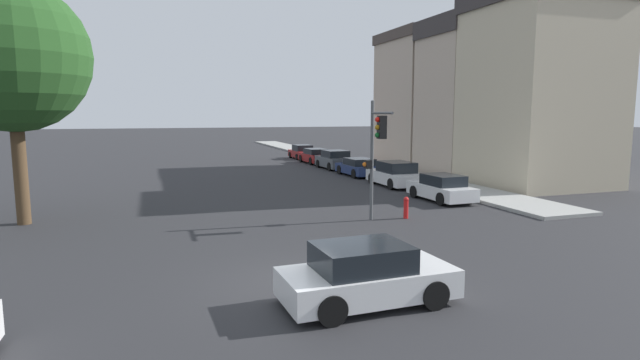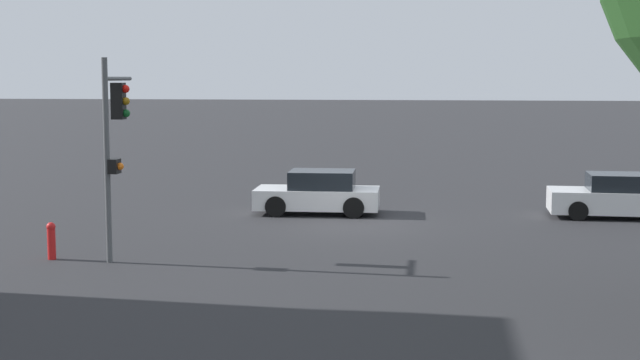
# 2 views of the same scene
# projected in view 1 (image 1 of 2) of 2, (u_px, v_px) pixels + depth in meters

# --- Properties ---
(ground_plane) EXTENTS (300.00, 300.00, 0.00)m
(ground_plane) POSITION_uv_depth(u_px,v_px,m) (296.00, 282.00, 13.07)
(ground_plane) COLOR #28282B
(sidewalk_strip) EXTENTS (3.16, 60.00, 0.16)m
(sidewalk_strip) POSITION_uv_depth(u_px,v_px,m) (331.00, 158.00, 49.22)
(sidewalk_strip) COLOR #9E9E99
(sidewalk_strip) RESTS_ON ground_plane
(rowhouse_backdrop) EXTENTS (7.48, 19.65, 11.71)m
(rowhouse_backdrop) POSITION_uv_depth(u_px,v_px,m) (477.00, 95.00, 35.47)
(rowhouse_backdrop) COLOR beige
(rowhouse_backdrop) RESTS_ON ground_plane
(street_tree) EXTENTS (5.83, 5.83, 9.49)m
(street_tree) POSITION_uv_depth(u_px,v_px,m) (11.00, 57.00, 19.11)
(street_tree) COLOR #4C3823
(street_tree) RESTS_ON ground_plane
(traffic_signal) EXTENTS (0.56, 1.92, 4.91)m
(traffic_signal) POSITION_uv_depth(u_px,v_px,m) (376.00, 145.00, 19.89)
(traffic_signal) COLOR #515456
(traffic_signal) RESTS_ON ground_plane
(crossing_car_0) EXTENTS (4.09, 2.05, 1.42)m
(crossing_car_0) POSITION_uv_depth(u_px,v_px,m) (366.00, 276.00, 11.51)
(crossing_car_0) COLOR silver
(crossing_car_0) RESTS_ON ground_plane
(parked_car_0) EXTENTS (1.91, 4.00, 1.35)m
(parked_car_0) POSITION_uv_depth(u_px,v_px,m) (442.00, 188.00, 25.23)
(parked_car_0) COLOR silver
(parked_car_0) RESTS_ON ground_plane
(parked_car_1) EXTENTS (2.08, 4.29, 1.50)m
(parked_car_1) POSITION_uv_depth(u_px,v_px,m) (395.00, 175.00, 30.37)
(parked_car_1) COLOR silver
(parked_car_1) RESTS_ON ground_plane
(parked_car_2) EXTENTS (2.09, 4.21, 1.26)m
(parked_car_2) POSITION_uv_depth(u_px,v_px,m) (359.00, 167.00, 35.45)
(parked_car_2) COLOR navy
(parked_car_2) RESTS_ON ground_plane
(parked_car_3) EXTENTS (2.13, 4.11, 1.50)m
(parked_car_3) POSITION_uv_depth(u_px,v_px,m) (335.00, 160.00, 39.89)
(parked_car_3) COLOR #4C5156
(parked_car_3) RESTS_ON ground_plane
(parked_car_4) EXTENTS (2.04, 4.39, 1.32)m
(parked_car_4) POSITION_uv_depth(u_px,v_px,m) (315.00, 156.00, 44.41)
(parked_car_4) COLOR maroon
(parked_car_4) RESTS_ON ground_plane
(parked_car_5) EXTENTS (1.91, 3.90, 1.37)m
(parked_car_5) POSITION_uv_depth(u_px,v_px,m) (302.00, 152.00, 48.90)
(parked_car_5) COLOR maroon
(parked_car_5) RESTS_ON ground_plane
(fire_hydrant) EXTENTS (0.22, 0.22, 0.92)m
(fire_hydrant) POSITION_uv_depth(u_px,v_px,m) (406.00, 207.00, 21.00)
(fire_hydrant) COLOR red
(fire_hydrant) RESTS_ON ground_plane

